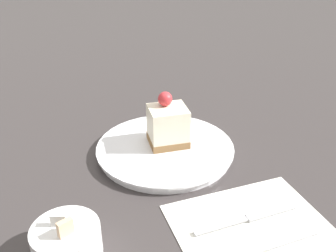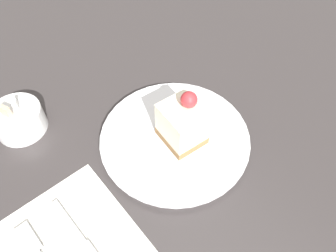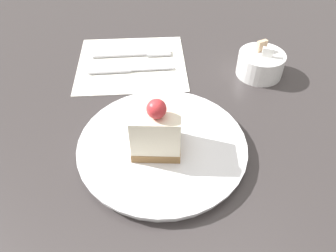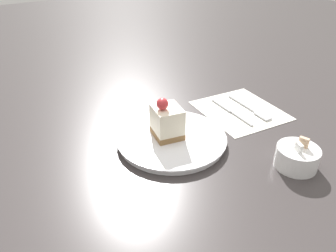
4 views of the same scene
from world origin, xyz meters
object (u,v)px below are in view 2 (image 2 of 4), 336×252
plate (175,139)px  sugar_bowl (18,120)px  cake_slice (183,124)px  knife (91,252)px

plate → sugar_bowl: size_ratio=2.90×
cake_slice → plate: bearing=135.8°
cake_slice → knife: 0.24m
cake_slice → knife: bearing=-160.4°
cake_slice → sugar_bowl: (-0.18, 0.23, -0.03)m
cake_slice → knife: (-0.23, -0.04, -0.05)m
cake_slice → sugar_bowl: bearing=138.4°
sugar_bowl → cake_slice: bearing=-52.2°
plate → knife: 0.23m
plate → knife: size_ratio=1.51×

